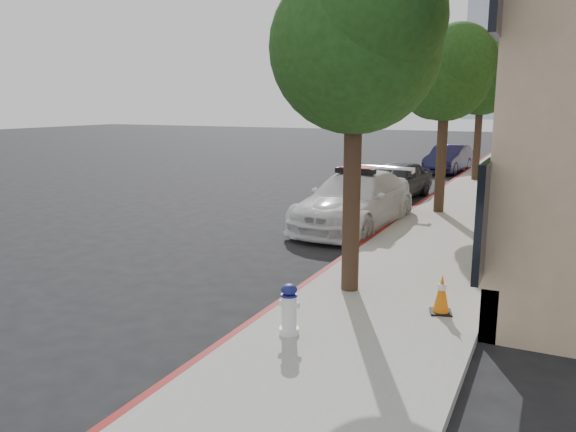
{
  "coord_description": "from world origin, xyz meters",
  "views": [
    {
      "loc": [
        6.01,
        -10.97,
        3.37
      ],
      "look_at": [
        0.93,
        -0.4,
        1.0
      ],
      "focal_mm": 35.0,
      "sensor_mm": 36.0,
      "label": 1
    }
  ],
  "objects_px": {
    "fire_hydrant": "(289,310)",
    "parked_car_far": "(449,159)",
    "parked_car_mid": "(396,180)",
    "traffic_cone": "(442,294)",
    "police_car": "(355,200)"
  },
  "relations": [
    {
      "from": "parked_car_mid",
      "to": "traffic_cone",
      "type": "xyz_separation_m",
      "value": [
        3.68,
        -11.07,
        -0.21
      ]
    },
    {
      "from": "police_car",
      "to": "traffic_cone",
      "type": "distance_m",
      "value": 6.88
    },
    {
      "from": "parked_car_mid",
      "to": "traffic_cone",
      "type": "relative_size",
      "value": 6.31
    },
    {
      "from": "police_car",
      "to": "traffic_cone",
      "type": "relative_size",
      "value": 8.48
    },
    {
      "from": "parked_car_far",
      "to": "police_car",
      "type": "bearing_deg",
      "value": -83.97
    },
    {
      "from": "fire_hydrant",
      "to": "parked_car_mid",
      "type": "bearing_deg",
      "value": 97.08
    },
    {
      "from": "fire_hydrant",
      "to": "traffic_cone",
      "type": "height_order",
      "value": "fire_hydrant"
    },
    {
      "from": "police_car",
      "to": "parked_car_mid",
      "type": "distance_m",
      "value": 5.14
    },
    {
      "from": "fire_hydrant",
      "to": "parked_car_far",
      "type": "bearing_deg",
      "value": 92.9
    },
    {
      "from": "parked_car_far",
      "to": "traffic_cone",
      "type": "height_order",
      "value": "parked_car_far"
    },
    {
      "from": "parked_car_mid",
      "to": "parked_car_far",
      "type": "relative_size",
      "value": 0.97
    },
    {
      "from": "parked_car_far",
      "to": "fire_hydrant",
      "type": "bearing_deg",
      "value": -79.35
    },
    {
      "from": "parked_car_mid",
      "to": "parked_car_far",
      "type": "bearing_deg",
      "value": 95.38
    },
    {
      "from": "parked_car_mid",
      "to": "traffic_cone",
      "type": "height_order",
      "value": "parked_car_mid"
    },
    {
      "from": "parked_car_far",
      "to": "fire_hydrant",
      "type": "distance_m",
      "value": 21.55
    }
  ]
}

